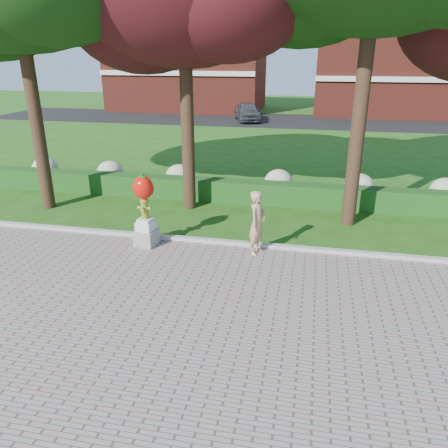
% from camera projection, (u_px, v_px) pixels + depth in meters
% --- Properties ---
extents(ground, '(100.00, 100.00, 0.00)m').
position_uv_depth(ground, '(203.00, 299.00, 9.95)').
color(ground, '#224E13').
rests_on(ground, ground).
extents(walkway, '(40.00, 14.00, 0.04)m').
position_uv_depth(walkway, '(135.00, 440.00, 6.30)').
color(walkway, gray).
rests_on(walkway, ground).
extents(curb, '(40.00, 0.18, 0.15)m').
position_uv_depth(curb, '(228.00, 243.00, 12.66)').
color(curb, '#ADADA5').
rests_on(curb, ground).
extents(lawn_hedge, '(24.00, 0.70, 0.80)m').
position_uv_depth(lawn_hedge, '(249.00, 192.00, 16.18)').
color(lawn_hedge, '#154918').
rests_on(lawn_hedge, ground).
extents(hydrangea_row, '(20.10, 1.10, 0.99)m').
position_uv_depth(hydrangea_row, '(267.00, 182.00, 16.93)').
color(hydrangea_row, '#B6BF92').
rests_on(hydrangea_row, ground).
extents(street, '(50.00, 8.00, 0.02)m').
position_uv_depth(street, '(287.00, 121.00, 35.45)').
color(street, black).
rests_on(street, ground).
extents(building_left, '(14.00, 8.00, 7.00)m').
position_uv_depth(building_left, '(188.00, 71.00, 41.50)').
color(building_left, maroon).
rests_on(building_left, ground).
extents(building_right, '(12.00, 8.00, 6.40)m').
position_uv_depth(building_right, '(386.00, 77.00, 38.24)').
color(building_right, maroon).
rests_on(building_right, ground).
extents(hydrant_sculpture, '(0.66, 0.66, 2.11)m').
position_uv_depth(hydrant_sculpture, '(145.00, 208.00, 12.24)').
color(hydrant_sculpture, gray).
rests_on(hydrant_sculpture, walkway).
extents(woman, '(0.60, 0.75, 1.78)m').
position_uv_depth(woman, '(257.00, 223.00, 11.81)').
color(woman, tan).
rests_on(woman, walkway).
extents(parked_car, '(2.99, 4.62, 1.46)m').
position_uv_depth(parked_car, '(247.00, 111.00, 35.12)').
color(parked_car, '#42444A').
rests_on(parked_car, street).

